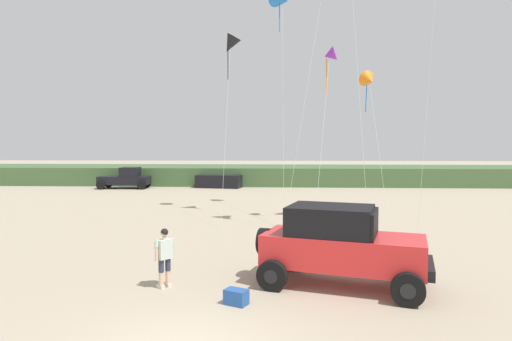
{
  "coord_description": "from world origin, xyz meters",
  "views": [
    {
      "loc": [
        1.86,
        -7.91,
        3.94
      ],
      "look_at": [
        1.16,
        5.05,
        3.22
      ],
      "focal_mm": 30.49,
      "sensor_mm": 36.0,
      "label": 1
    }
  ],
  "objects_px": {
    "jeep": "(340,244)",
    "person_watching": "(164,254)",
    "cooler_box": "(236,297)",
    "kite_white_parafoil": "(369,80)",
    "distant_sedan": "(219,181)",
    "kite_green_box": "(330,55)",
    "kite_orange_streamer": "(230,45)",
    "distant_pickup": "(126,178)"
  },
  "relations": [
    {
      "from": "jeep",
      "to": "person_watching",
      "type": "bearing_deg",
      "value": -175.03
    },
    {
      "from": "cooler_box",
      "to": "kite_green_box",
      "type": "relative_size",
      "value": 0.06
    },
    {
      "from": "kite_orange_streamer",
      "to": "kite_green_box",
      "type": "bearing_deg",
      "value": -33.75
    },
    {
      "from": "jeep",
      "to": "kite_orange_streamer",
      "type": "relative_size",
      "value": 0.47
    },
    {
      "from": "cooler_box",
      "to": "kite_green_box",
      "type": "bearing_deg",
      "value": 98.5
    },
    {
      "from": "kite_orange_streamer",
      "to": "kite_green_box",
      "type": "distance_m",
      "value": 6.75
    },
    {
      "from": "distant_pickup",
      "to": "kite_green_box",
      "type": "xyz_separation_m",
      "value": [
        16.87,
        -17.21,
        7.61
      ]
    },
    {
      "from": "cooler_box",
      "to": "kite_orange_streamer",
      "type": "relative_size",
      "value": 0.05
    },
    {
      "from": "person_watching",
      "to": "kite_green_box",
      "type": "bearing_deg",
      "value": 62.0
    },
    {
      "from": "distant_sedan",
      "to": "kite_orange_streamer",
      "type": "height_order",
      "value": "kite_orange_streamer"
    },
    {
      "from": "person_watching",
      "to": "kite_white_parafoil",
      "type": "xyz_separation_m",
      "value": [
        8.12,
        12.76,
        6.63
      ]
    },
    {
      "from": "jeep",
      "to": "person_watching",
      "type": "xyz_separation_m",
      "value": [
        -4.9,
        -0.43,
        -0.26
      ]
    },
    {
      "from": "distant_pickup",
      "to": "distant_sedan",
      "type": "relative_size",
      "value": 1.12
    },
    {
      "from": "distant_sedan",
      "to": "person_watching",
      "type": "bearing_deg",
      "value": -75.34
    },
    {
      "from": "person_watching",
      "to": "kite_white_parafoil",
      "type": "bearing_deg",
      "value": 57.52
    },
    {
      "from": "jeep",
      "to": "kite_green_box",
      "type": "height_order",
      "value": "kite_green_box"
    },
    {
      "from": "distant_sedan",
      "to": "kite_green_box",
      "type": "distance_m",
      "value": 21.64
    },
    {
      "from": "person_watching",
      "to": "distant_pickup",
      "type": "distance_m",
      "value": 30.1
    },
    {
      "from": "person_watching",
      "to": "distant_pickup",
      "type": "relative_size",
      "value": 0.36
    },
    {
      "from": "cooler_box",
      "to": "distant_sedan",
      "type": "relative_size",
      "value": 0.13
    },
    {
      "from": "person_watching",
      "to": "kite_orange_streamer",
      "type": "relative_size",
      "value": 0.16
    },
    {
      "from": "jeep",
      "to": "distant_sedan",
      "type": "height_order",
      "value": "jeep"
    },
    {
      "from": "distant_pickup",
      "to": "distant_sedan",
      "type": "bearing_deg",
      "value": 7.51
    },
    {
      "from": "jeep",
      "to": "distant_pickup",
      "type": "height_order",
      "value": "jeep"
    },
    {
      "from": "kite_green_box",
      "to": "person_watching",
      "type": "bearing_deg",
      "value": -118.0
    },
    {
      "from": "kite_white_parafoil",
      "to": "kite_orange_streamer",
      "type": "xyz_separation_m",
      "value": [
        -7.89,
        1.65,
        2.43
      ]
    },
    {
      "from": "kite_orange_streamer",
      "to": "jeep",
      "type": "bearing_deg",
      "value": -71.52
    },
    {
      "from": "person_watching",
      "to": "kite_orange_streamer",
      "type": "distance_m",
      "value": 17.02
    },
    {
      "from": "jeep",
      "to": "kite_white_parafoil",
      "type": "bearing_deg",
      "value": 75.39
    },
    {
      "from": "jeep",
      "to": "kite_orange_streamer",
      "type": "height_order",
      "value": "kite_orange_streamer"
    },
    {
      "from": "person_watching",
      "to": "distant_pickup",
      "type": "height_order",
      "value": "distant_pickup"
    },
    {
      "from": "cooler_box",
      "to": "kite_white_parafoil",
      "type": "height_order",
      "value": "kite_white_parafoil"
    },
    {
      "from": "person_watching",
      "to": "distant_pickup",
      "type": "xyz_separation_m",
      "value": [
        -11.16,
        27.95,
        0.0
      ]
    },
    {
      "from": "cooler_box",
      "to": "distant_pickup",
      "type": "bearing_deg",
      "value": 139.75
    },
    {
      "from": "jeep",
      "to": "distant_sedan",
      "type": "relative_size",
      "value": 1.19
    },
    {
      "from": "person_watching",
      "to": "cooler_box",
      "type": "height_order",
      "value": "person_watching"
    },
    {
      "from": "cooler_box",
      "to": "person_watching",
      "type": "bearing_deg",
      "value": 176.08
    },
    {
      "from": "distant_pickup",
      "to": "kite_green_box",
      "type": "bearing_deg",
      "value": -45.58
    },
    {
      "from": "cooler_box",
      "to": "kite_orange_streamer",
      "type": "height_order",
      "value": "kite_orange_streamer"
    },
    {
      "from": "kite_green_box",
      "to": "jeep",
      "type": "bearing_deg",
      "value": -94.48
    },
    {
      "from": "person_watching",
      "to": "cooler_box",
      "type": "xyz_separation_m",
      "value": [
        2.12,
        -1.18,
        -0.75
      ]
    },
    {
      "from": "distant_sedan",
      "to": "kite_white_parafoil",
      "type": "bearing_deg",
      "value": -47.18
    }
  ]
}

